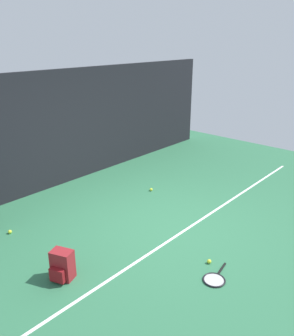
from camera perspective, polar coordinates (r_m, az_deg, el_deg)
ground_plane at (r=6.49m, az=2.67°, el=-9.13°), size 12.00×12.00×0.00m
back_fence at (r=8.10m, az=-13.91°, el=6.28°), size 10.00×0.10×2.59m
court_line at (r=6.26m, az=5.77°, el=-10.39°), size 9.00×0.05×0.00m
tennis_racket at (r=5.26m, az=11.05°, el=-17.38°), size 0.63×0.38×0.03m
backpack at (r=5.22m, az=-13.74°, el=-15.28°), size 0.36×0.35×0.44m
tennis_ball_near_player at (r=7.78m, az=0.68°, el=-3.54°), size 0.07×0.07×0.07m
tennis_ball_by_fence at (r=6.63m, az=-21.54°, el=-9.69°), size 0.07×0.07×0.07m
tennis_ball_mid_court at (r=5.54m, az=10.14°, el=-14.83°), size 0.07×0.07×0.07m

